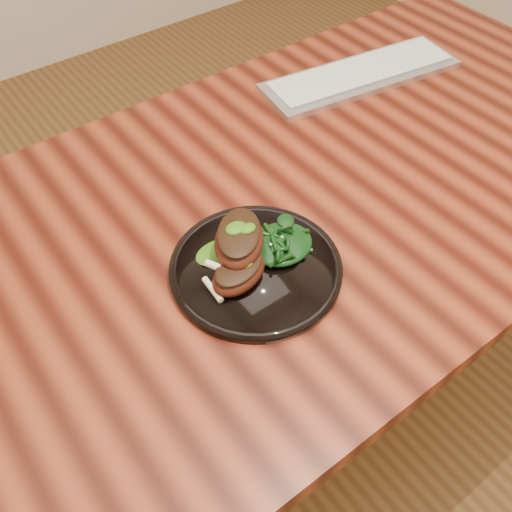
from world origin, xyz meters
The scene contains 7 objects.
desk centered at (0.00, 0.00, 0.67)m, with size 1.60×0.80×0.75m.
plate centered at (-0.16, -0.11, 0.76)m, with size 0.26×0.26×0.02m.
lamb_chop_front centered at (-0.20, -0.11, 0.79)m, with size 0.11×0.09×0.04m.
lamb_chop_back centered at (-0.18, -0.08, 0.81)m, with size 0.13×0.13×0.05m.
herb_smear centered at (-0.20, -0.05, 0.77)m, with size 0.07×0.05×0.00m, color #1E4E08.
greens_heap centered at (-0.11, -0.10, 0.78)m, with size 0.10×0.10×0.04m.
keyboard centered at (0.34, 0.20, 0.76)m, with size 0.46×0.20×0.02m.
Camera 1 is at (-0.50, -0.55, 1.42)m, focal length 40.00 mm.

